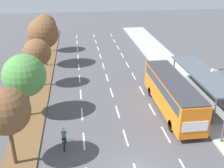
% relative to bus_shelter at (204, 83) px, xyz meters
% --- Properties ---
extents(median_strip, '(2.60, 52.00, 0.12)m').
position_rel_bus_shelter_xyz_m(median_strip, '(-17.83, 9.38, -1.81)').
color(median_strip, brown).
rests_on(median_strip, ground).
extents(sidewalk_right, '(4.50, 52.00, 0.15)m').
position_rel_bus_shelter_xyz_m(sidewalk_right, '(-0.28, 9.38, -1.79)').
color(sidewalk_right, '#ADAAA3').
rests_on(sidewalk_right, ground).
extents(lane_divider_left, '(0.14, 46.75, 0.01)m').
position_rel_bus_shelter_xyz_m(lane_divider_left, '(-13.03, 7.26, -1.86)').
color(lane_divider_left, white).
rests_on(lane_divider_left, ground).
extents(lane_divider_center, '(0.14, 46.75, 0.01)m').
position_rel_bus_shelter_xyz_m(lane_divider_center, '(-9.53, 7.26, -1.86)').
color(lane_divider_center, white).
rests_on(lane_divider_center, ground).
extents(lane_divider_right, '(0.14, 46.75, 0.01)m').
position_rel_bus_shelter_xyz_m(lane_divider_right, '(-6.03, 7.26, -1.86)').
color(lane_divider_right, white).
rests_on(lane_divider_right, ground).
extents(bus_shelter, '(2.90, 11.52, 2.86)m').
position_rel_bus_shelter_xyz_m(bus_shelter, '(0.00, 0.00, 0.00)').
color(bus_shelter, gray).
rests_on(bus_shelter, sidewalk_right).
extents(bus, '(2.54, 11.29, 3.37)m').
position_rel_bus_shelter_xyz_m(bus, '(-4.28, -2.02, 0.20)').
color(bus, orange).
rests_on(bus, ground).
extents(cyclist, '(0.46, 1.82, 1.71)m').
position_rel_bus_shelter_xyz_m(cyclist, '(-14.58, -6.61, -1.08)').
color(cyclist, black).
rests_on(cyclist, ground).
extents(median_tree_nearest, '(3.24, 3.24, 5.93)m').
position_rel_bus_shelter_xyz_m(median_tree_nearest, '(-18.08, -8.23, 2.54)').
color(median_tree_nearest, brown).
rests_on(median_tree_nearest, median_strip).
extents(median_tree_second, '(3.93, 3.93, 6.02)m').
position_rel_bus_shelter_xyz_m(median_tree_second, '(-18.00, -1.26, 2.30)').
color(median_tree_second, brown).
rests_on(median_tree_second, median_strip).
extents(median_tree_third, '(3.17, 3.17, 5.63)m').
position_rel_bus_shelter_xyz_m(median_tree_third, '(-17.68, 5.71, 2.27)').
color(median_tree_third, brown).
rests_on(median_tree_third, median_strip).
extents(median_tree_fourth, '(4.23, 4.23, 6.74)m').
position_rel_bus_shelter_xyz_m(median_tree_fourth, '(-17.60, 12.68, 2.87)').
color(median_tree_fourth, brown).
rests_on(median_tree_fourth, median_strip).
extents(median_tree_fifth, '(3.53, 3.53, 6.00)m').
position_rel_bus_shelter_xyz_m(median_tree_fifth, '(-17.97, 19.64, 2.47)').
color(median_tree_fifth, brown).
rests_on(median_tree_fifth, median_strip).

